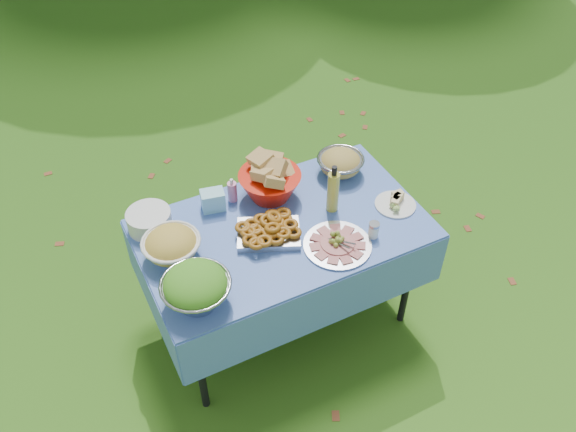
% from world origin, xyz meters
% --- Properties ---
extents(ground, '(80.00, 80.00, 0.00)m').
position_xyz_m(ground, '(0.00, 0.00, 0.00)').
color(ground, '#163B0A').
rests_on(ground, ground).
extents(picnic_table, '(1.46, 0.86, 0.76)m').
position_xyz_m(picnic_table, '(0.00, 0.00, 0.38)').
color(picnic_table, '#84BAFF').
rests_on(picnic_table, ground).
extents(salad_bowl, '(0.32, 0.32, 0.21)m').
position_xyz_m(salad_bowl, '(-0.56, -0.26, 0.87)').
color(salad_bowl, gray).
rests_on(salad_bowl, picnic_table).
extents(pasta_bowl_white, '(0.35, 0.35, 0.16)m').
position_xyz_m(pasta_bowl_white, '(-0.57, 0.06, 0.84)').
color(pasta_bowl_white, silver).
rests_on(pasta_bowl_white, picnic_table).
extents(plate_stack, '(0.25, 0.25, 0.10)m').
position_xyz_m(plate_stack, '(-0.61, 0.31, 0.81)').
color(plate_stack, silver).
rests_on(plate_stack, picnic_table).
extents(wipes_box, '(0.14, 0.11, 0.11)m').
position_xyz_m(wipes_box, '(-0.26, 0.30, 0.82)').
color(wipes_box, '#8AD1E1').
rests_on(wipes_box, picnic_table).
extents(sanitizer_bottle, '(0.06, 0.06, 0.14)m').
position_xyz_m(sanitizer_bottle, '(-0.15, 0.31, 0.83)').
color(sanitizer_bottle, pink).
rests_on(sanitizer_bottle, picnic_table).
extents(bread_bowl, '(0.38, 0.38, 0.22)m').
position_xyz_m(bread_bowl, '(0.05, 0.25, 0.87)').
color(bread_bowl, red).
rests_on(bread_bowl, picnic_table).
extents(pasta_bowl_steel, '(0.30, 0.30, 0.14)m').
position_xyz_m(pasta_bowl_steel, '(0.49, 0.26, 0.83)').
color(pasta_bowl_steel, gray).
rests_on(pasta_bowl_steel, picnic_table).
extents(fried_tray, '(0.38, 0.33, 0.07)m').
position_xyz_m(fried_tray, '(-0.09, -0.03, 0.80)').
color(fried_tray, '#B7B8BD').
rests_on(fried_tray, picnic_table).
extents(charcuterie_platter, '(0.45, 0.45, 0.08)m').
position_xyz_m(charcuterie_platter, '(0.18, -0.24, 0.80)').
color(charcuterie_platter, '#B1B3B9').
rests_on(charcuterie_platter, picnic_table).
extents(oil_bottle, '(0.07, 0.07, 0.28)m').
position_xyz_m(oil_bottle, '(0.29, 0.01, 0.90)').
color(oil_bottle, gold).
rests_on(oil_bottle, picnic_table).
extents(cheese_plate, '(0.27, 0.27, 0.06)m').
position_xyz_m(cheese_plate, '(0.61, -0.12, 0.79)').
color(cheese_plate, silver).
rests_on(cheese_plate, picnic_table).
extents(shaker, '(0.07, 0.07, 0.09)m').
position_xyz_m(shaker, '(0.38, -0.26, 0.80)').
color(shaker, white).
rests_on(shaker, picnic_table).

